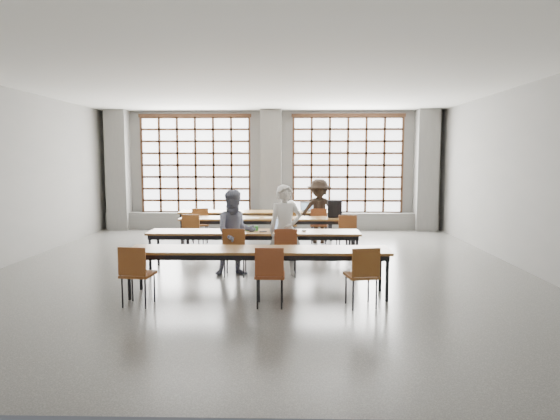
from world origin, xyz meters
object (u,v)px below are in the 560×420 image
(chair_front_left, at_px, (235,247))
(desk_row_d, at_px, (259,253))
(student_back, at_px, (319,211))
(chair_mid_left, at_px, (192,229))
(chair_front_right, at_px, (285,247))
(desk_row_b, at_px, (266,220))
(laptop_back, at_px, (308,209))
(green_box, at_px, (252,228))
(chair_near_right, at_px, (363,271))
(laptop_front, at_px, (283,227))
(mouse, at_px, (304,230))
(student_male, at_px, (285,230))
(desk_row_a, at_px, (257,214))
(student_female, at_px, (235,233))
(backpack, at_px, (335,209))
(chair_back_left, at_px, (200,222))
(chair_back_right, at_px, (319,222))
(desk_row_c, at_px, (254,235))
(chair_back_mid, at_px, (288,222))
(plastic_bag, at_px, (291,206))
(chair_mid_right, at_px, (346,230))
(chair_near_left, at_px, (136,270))
(red_pouch, at_px, (138,271))
(chair_near_mid, at_px, (270,270))
(phone, at_px, (263,232))
(chair_mid_centre, at_px, (283,230))

(chair_front_left, bearing_deg, desk_row_d, -67.18)
(chair_front_left, distance_m, student_back, 4.05)
(chair_mid_left, distance_m, chair_front_right, 3.02)
(desk_row_b, distance_m, laptop_back, 1.79)
(chair_mid_left, distance_m, green_box, 2.07)
(chair_near_right, bearing_deg, student_back, 93.27)
(laptop_front, height_order, mouse, laptop_front)
(student_male, bearing_deg, desk_row_a, 92.05)
(student_female, bearing_deg, backpack, 38.54)
(laptop_front, xyz_separation_m, green_box, (-0.60, -0.03, -0.02))
(desk_row_b, bearing_deg, student_female, -98.93)
(mouse, xyz_separation_m, backpack, (0.77, 2.24, 0.18))
(chair_back_left, relative_size, chair_mid_left, 1.00)
(chair_back_right, bearing_deg, laptop_front, -106.88)
(desk_row_c, distance_m, desk_row_d, 1.84)
(desk_row_c, relative_size, chair_back_right, 4.55)
(chair_back_mid, bearing_deg, plastic_bag, 82.73)
(chair_mid_right, bearing_deg, mouse, -121.99)
(chair_mid_right, height_order, plastic_bag, plastic_bag)
(chair_near_left, relative_size, laptop_back, 2.09)
(chair_back_mid, relative_size, backpack, 2.20)
(chair_near_left, distance_m, red_pouch, 0.09)
(desk_row_c, relative_size, chair_back_mid, 4.55)
(backpack, height_order, red_pouch, backpack)
(chair_mid_right, xyz_separation_m, chair_near_left, (-3.43, -4.01, 0.00))
(chair_mid_right, xyz_separation_m, chair_front_left, (-2.23, -2.17, 0.00))
(desk_row_c, distance_m, chair_front_right, 0.88)
(chair_back_left, distance_m, chair_near_mid, 5.72)
(chair_back_right, bearing_deg, chair_near_mid, -100.46)
(desk_row_c, height_order, chair_front_right, chair_front_right)
(desk_row_d, bearing_deg, green_box, 97.61)
(chair_back_right, xyz_separation_m, chair_front_left, (-1.70, -3.53, 0.00))
(chair_back_right, bearing_deg, plastic_bag, 135.46)
(laptop_back, height_order, red_pouch, laptop_back)
(chair_near_left, bearing_deg, laptop_back, 66.56)
(desk_row_d, distance_m, chair_back_left, 5.06)
(laptop_back, relative_size, red_pouch, 2.10)
(chair_front_right, bearing_deg, chair_back_mid, 89.76)
(desk_row_b, relative_size, chair_back_right, 4.55)
(desk_row_a, xyz_separation_m, phone, (0.37, -3.63, 0.07))
(chair_front_left, distance_m, chair_near_right, 2.73)
(chair_back_right, relative_size, chair_near_left, 1.00)
(student_female, height_order, student_back, student_back)
(desk_row_b, bearing_deg, student_back, 33.72)
(chair_near_left, bearing_deg, student_male, 43.00)
(student_male, relative_size, laptop_back, 3.91)
(chair_near_mid, distance_m, student_male, 1.99)
(chair_mid_centre, bearing_deg, chair_near_left, -116.85)
(chair_front_left, distance_m, phone, 0.74)
(chair_back_left, bearing_deg, chair_near_left, -89.25)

